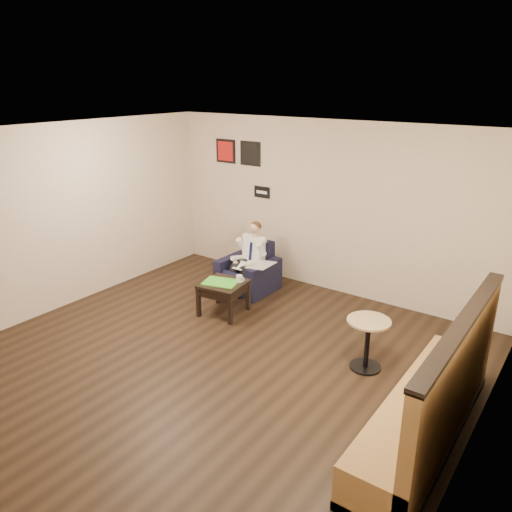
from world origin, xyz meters
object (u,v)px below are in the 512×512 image
Objects in this scene: smartphone at (233,279)px; cafe_table at (367,344)px; coffee_mug at (239,279)px; seated_man at (244,261)px; green_folder at (221,282)px; side_table at (224,298)px; banquette at (428,378)px; armchair at (248,267)px.

cafe_table is (2.36, -0.36, -0.18)m from smartphone.
smartphone is (-0.15, 0.02, -0.05)m from coffee_mug.
green_folder is (0.21, -0.86, -0.04)m from seated_man.
cafe_table reaches higher than side_table.
coffee_mug is at bearing 159.48° from banquette.
armchair is 2.85m from cafe_table.
banquette reaches higher than armchair.
seated_man is 4.06m from banquette.
side_table is at bearing 162.97° from banquette.
coffee_mug is at bearing -7.10° from smartphone.
armchair is 7.81× the size of coffee_mug.
banquette is at bearing -26.36° from seated_man.
green_folder is 0.19× the size of banquette.
seated_man is 0.70m from smartphone.
green_folder is 2.43m from cafe_table.
coffee_mug is 0.16× the size of cafe_table.
coffee_mug is (0.18, 0.16, 0.30)m from side_table.
seated_man reaches higher than green_folder.
cafe_table is at bearing -6.57° from smartphone.
cafe_table is at bearing -3.41° from green_folder.
side_table is 1.22× the size of green_folder.
smartphone is 3.56m from banquette.
banquette reaches higher than smartphone.
seated_man reaches higher than armchair.
side_table is at bearing 41.69° from green_folder.
side_table is at bearing 175.90° from cafe_table.
cafe_table is (2.39, -0.17, 0.08)m from side_table.
coffee_mug is at bearing 41.69° from green_folder.
smartphone is (0.27, -0.65, -0.04)m from seated_man.
green_folder is at bearing -138.31° from coffee_mug.
armchair is at bearing 101.87° from green_folder.
side_table is 3.93× the size of smartphone.
banquette is (3.60, -1.97, 0.28)m from armchair.
banquette is at bearing -27.67° from armchair.
seated_man is at bearing -90.00° from armchair.
cafe_table is (2.21, -0.33, -0.23)m from coffee_mug.
green_folder is 0.77× the size of cafe_table.
side_table is at bearing -97.35° from smartphone.
seated_man is at bearing 159.04° from cafe_table.
seated_man reaches higher than cafe_table.
armchair is 0.90m from coffee_mug.
side_table is at bearing -73.24° from seated_man.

